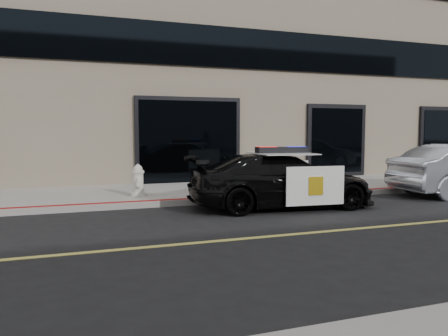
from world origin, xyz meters
name	(u,v)px	position (x,y,z in m)	size (l,w,h in m)	color
ground	(341,230)	(0.00, 0.00, 0.00)	(120.00, 120.00, 0.00)	black
sidewalk_n	(237,190)	(0.00, 5.25, 0.07)	(60.00, 3.50, 0.15)	gray
building_n	(190,24)	(0.00, 10.50, 6.00)	(60.00, 7.00, 12.00)	#756856
police_car	(281,180)	(0.04, 2.48, 0.64)	(2.53, 4.68, 1.43)	black
fire_hydrant	(138,181)	(-3.00, 4.42, 0.53)	(0.37, 0.51, 0.81)	silver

